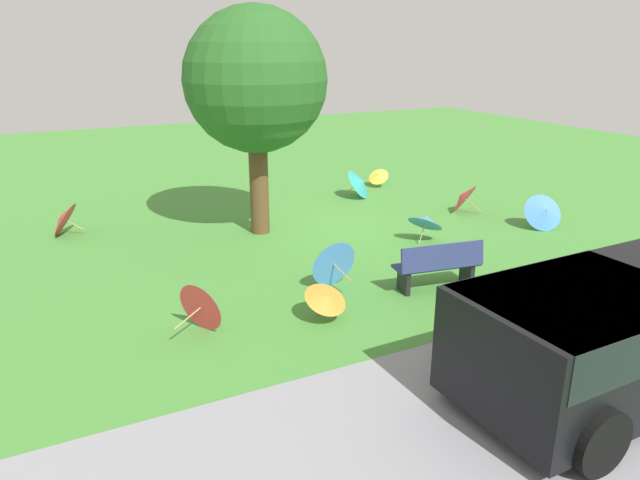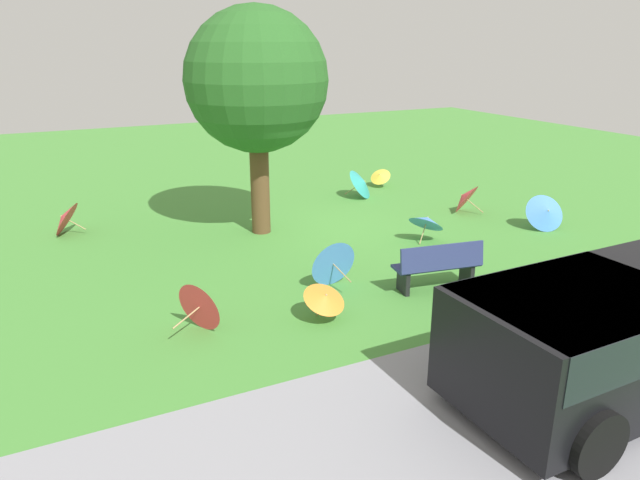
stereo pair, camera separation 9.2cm
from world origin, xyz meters
name	(u,v)px [view 2 (the right image)]	position (x,y,z in m)	size (l,w,h in m)	color
ground	(308,229)	(0.00, 0.00, 0.00)	(40.00, 40.00, 0.00)	#478C38
road_strip	(569,398)	(0.00, 7.77, 0.00)	(40.00, 3.86, 0.01)	gray
van_dark	(616,328)	(-0.54, 7.86, 0.91)	(4.64, 2.20, 1.53)	black
park_bench	(438,266)	(-0.58, 4.26, 0.47)	(1.66, 0.73, 0.90)	navy
shade_tree	(256,81)	(1.07, -0.33, 3.44)	(3.15, 3.15, 5.05)	brown
parasol_orange_0	(325,297)	(1.79, 4.46, 0.40)	(0.83, 0.81, 0.62)	tan
parasol_blue_0	(427,221)	(-2.02, 1.92, 0.47)	(1.03, 1.05, 0.76)	tan
parasol_red_0	(203,304)	(3.62, 3.88, 0.42)	(0.93, 0.89, 0.84)	tan
parasol_teal_0	(362,183)	(-2.66, -2.04, 0.43)	(1.15, 1.15, 0.86)	tan
parasol_blue_1	(331,261)	(1.04, 3.19, 0.46)	(0.93, 0.92, 0.92)	tan
parasol_yellow_0	(380,176)	(-3.79, -2.89, 0.35)	(0.80, 0.82, 0.59)	tan
parasol_red_1	(64,218)	(5.22, -2.15, 0.41)	(0.90, 1.05, 0.82)	tan
parasol_red_2	(464,197)	(-4.29, 0.46, 0.41)	(1.06, 0.99, 0.82)	tan
parasol_blue_3	(546,212)	(-5.06, 2.50, 0.44)	(1.09, 1.05, 0.88)	tan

